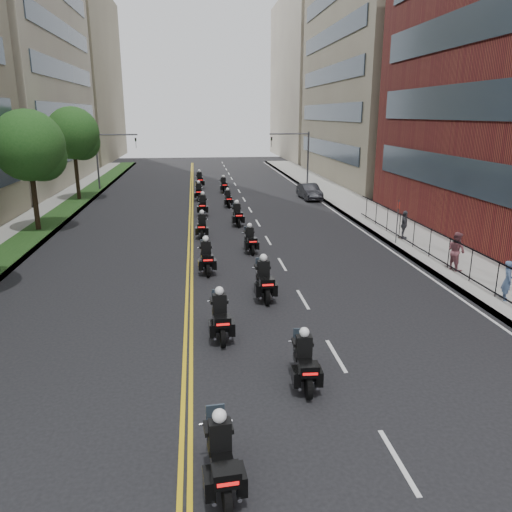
{
  "coord_description": "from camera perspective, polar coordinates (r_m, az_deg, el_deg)",
  "views": [
    {
      "loc": [
        -1.03,
        -8.86,
        7.37
      ],
      "look_at": [
        1.5,
        12.06,
        1.33
      ],
      "focal_mm": 35.0,
      "sensor_mm": 36.0,
      "label": 1
    }
  ],
  "objects": [
    {
      "name": "pedestrian_a",
      "position": [
        22.28,
        26.8,
        -2.51
      ],
      "size": [
        0.57,
        0.69,
        1.62
      ],
      "primitive_type": "imported",
      "rotation": [
        0.0,
        0.0,
        1.22
      ],
      "color": "#485D84",
      "rests_on": "sidewalk_right"
    },
    {
      "name": "iron_fence",
      "position": [
        24.93,
        22.23,
        -0.27
      ],
      "size": [
        0.05,
        28.0,
        1.5
      ],
      "color": "black",
      "rests_on": "sidewalk_right"
    },
    {
      "name": "traffic_signal_left",
      "position": [
        51.7,
        -16.69,
        11.25
      ],
      "size": [
        4.09,
        0.2,
        5.6
      ],
      "color": "#3F3F44",
      "rests_on": "ground"
    },
    {
      "name": "motorcycle_4",
      "position": [
        23.98,
        -5.7,
        -0.25
      ],
      "size": [
        0.59,
        2.41,
        1.77
      ],
      "rotation": [
        0.0,
        0.0,
        0.05
      ],
      "color": "black",
      "rests_on": "ground"
    },
    {
      "name": "pedestrian_b",
      "position": [
        25.58,
        21.92,
        0.54
      ],
      "size": [
        0.9,
        1.04,
        1.84
      ],
      "primitive_type": "imported",
      "rotation": [
        0.0,
        0.0,
        1.82
      ],
      "color": "brown",
      "rests_on": "sidewalk_right"
    },
    {
      "name": "pedestrian_c",
      "position": [
        30.93,
        16.58,
        3.42
      ],
      "size": [
        0.79,
        1.08,
        1.7
      ],
      "primitive_type": "imported",
      "rotation": [
        0.0,
        0.0,
        1.14
      ],
      "color": "#47484F",
      "rests_on": "sidewalk_right"
    },
    {
      "name": "motorcycle_9",
      "position": [
        41.02,
        -3.22,
        6.48
      ],
      "size": [
        0.51,
        2.12,
        1.56
      ],
      "rotation": [
        0.0,
        0.0,
        0.05
      ],
      "color": "black",
      "rests_on": "ground"
    },
    {
      "name": "motorcycle_5",
      "position": [
        27.4,
        -0.68,
        1.75
      ],
      "size": [
        0.56,
        2.19,
        1.61
      ],
      "rotation": [
        0.0,
        0.0,
        0.07
      ],
      "color": "black",
      "rests_on": "ground"
    },
    {
      "name": "grass_strip",
      "position": [
        36.08,
        -23.15,
        3.17
      ],
      "size": [
        2.0,
        90.0,
        0.04
      ],
      "primitive_type": "cube",
      "color": "#193C16",
      "rests_on": "sidewalk_left"
    },
    {
      "name": "motorcycle_7",
      "position": [
        34.06,
        -2.16,
        4.65
      ],
      "size": [
        0.57,
        2.36,
        1.74
      ],
      "rotation": [
        0.0,
        0.0,
        0.05
      ],
      "color": "black",
      "rests_on": "ground"
    },
    {
      "name": "motorcycle_6",
      "position": [
        30.89,
        -6.17,
        3.35
      ],
      "size": [
        0.56,
        2.28,
        1.69
      ],
      "rotation": [
        0.0,
        0.0,
        -0.05
      ],
      "color": "black",
      "rests_on": "ground"
    },
    {
      "name": "motorcycle_2",
      "position": [
        17.07,
        -4.11,
        -7.07
      ],
      "size": [
        0.57,
        2.4,
        1.77
      ],
      "rotation": [
        0.0,
        0.0,
        0.04
      ],
      "color": "black",
      "rests_on": "ground"
    },
    {
      "name": "motorcycle_3",
      "position": [
        20.51,
        0.91,
        -2.9
      ],
      "size": [
        0.58,
        2.52,
        1.86
      ],
      "rotation": [
        0.0,
        0.0,
        0.02
      ],
      "color": "black",
      "rests_on": "ground"
    },
    {
      "name": "building_right_far",
      "position": [
        89.91,
        8.09,
        19.42
      ],
      "size": [
        15.0,
        28.0,
        26.0
      ],
      "primitive_type": "cube",
      "color": "#A49584",
      "rests_on": "ground"
    },
    {
      "name": "motorcycle_11",
      "position": [
        48.77,
        -3.72,
        8.04
      ],
      "size": [
        0.58,
        2.28,
        1.68
      ],
      "rotation": [
        0.0,
        0.0,
        0.07
      ],
      "color": "black",
      "rests_on": "ground"
    },
    {
      "name": "ground",
      "position": [
        11.57,
        -0.24,
        -23.57
      ],
      "size": [
        160.0,
        160.0,
        0.0
      ],
      "primitive_type": "plane",
      "color": "black",
      "rests_on": "ground"
    },
    {
      "name": "traffic_signal_right",
      "position": [
        52.08,
        4.93,
        11.88
      ],
      "size": [
        4.09,
        0.2,
        5.6
      ],
      "color": "#3F3F44",
      "rests_on": "ground"
    },
    {
      "name": "motorcycle_1",
      "position": [
        14.3,
        5.54,
        -12.07
      ],
      "size": [
        0.55,
        2.28,
        1.68
      ],
      "rotation": [
        0.0,
        0.0,
        -0.05
      ],
      "color": "black",
      "rests_on": "ground"
    },
    {
      "name": "parked_sedan",
      "position": [
        45.02,
        6.13,
        7.34
      ],
      "size": [
        1.65,
        4.19,
        1.36
      ],
      "primitive_type": "imported",
      "rotation": [
        0.0,
        0.0,
        0.05
      ],
      "color": "black",
      "rests_on": "ground"
    },
    {
      "name": "motorcycle_10",
      "position": [
        44.49,
        -6.55,
        7.23
      ],
      "size": [
        0.53,
        2.34,
        1.73
      ],
      "rotation": [
        0.0,
        0.0,
        -0.0
      ],
      "color": "black",
      "rests_on": "ground"
    },
    {
      "name": "motorcycle_12",
      "position": [
        52.03,
        -6.46,
        8.55
      ],
      "size": [
        0.64,
        2.53,
        1.87
      ],
      "rotation": [
        0.0,
        0.0,
        0.06
      ],
      "color": "black",
      "rests_on": "ground"
    },
    {
      "name": "motorcycle_8",
      "position": [
        37.8,
        -6.1,
        5.72
      ],
      "size": [
        0.58,
        2.4,
        1.77
      ],
      "rotation": [
        0.0,
        0.0,
        -0.05
      ],
      "color": "black",
      "rests_on": "ground"
    },
    {
      "name": "motorcycle_0",
      "position": [
        10.86,
        -4.0,
        -22.1
      ],
      "size": [
        0.62,
        2.33,
        1.72
      ],
      "rotation": [
        0.0,
        0.0,
        0.08
      ],
      "color": "black",
      "rests_on": "ground"
    },
    {
      "name": "building_right_tan",
      "position": [
        61.63,
        15.81,
        22.53
      ],
      "size": [
        15.11,
        28.0,
        30.0
      ],
      "color": "gray",
      "rests_on": "ground"
    },
    {
      "name": "building_left_far",
      "position": [
        89.54,
        -21.6,
        18.53
      ],
      "size": [
        16.0,
        28.0,
        26.0
      ],
      "primitive_type": "cube",
      "color": "gray",
      "rests_on": "ground"
    },
    {
      "name": "sidewalk_right",
      "position": [
        37.01,
        13.9,
        4.14
      ],
      "size": [
        4.0,
        90.0,
        0.15
      ],
      "primitive_type": "cube",
      "color": "gray",
      "rests_on": "ground"
    },
    {
      "name": "sidewalk_left",
      "position": [
        36.34,
        -24.35,
        2.96
      ],
      "size": [
        4.0,
        90.0,
        0.15
      ],
      "primitive_type": "cube",
      "color": "gray",
      "rests_on": "ground"
    }
  ]
}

